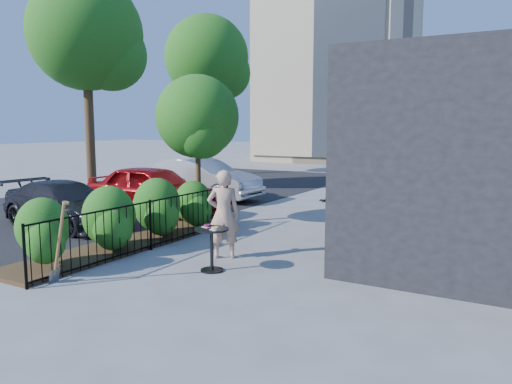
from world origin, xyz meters
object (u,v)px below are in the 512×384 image
Objects in this scene: car_silver at (201,179)px; woman at (224,214)px; cafe_table at (212,242)px; shovel at (58,247)px; patio_tree at (198,122)px; car_red at (154,190)px; street_tree_near at (86,40)px; car_darkgrey at (66,204)px; street_tree_far at (207,63)px.

woman is at bearing -139.91° from car_silver.
shovel reaches higher than cafe_table.
patio_tree is 0.90× the size of car_red.
shovel is at bearing 28.98° from woman.
patio_tree is at bearing -79.06° from woman.
cafe_table is at bearing -32.14° from street_tree_near.
car_darkgrey is (-5.68, 1.39, 0.04)m from cafe_table.
street_tree_far reaches higher than car_silver.
shovel is (8.68, -16.49, -5.27)m from street_tree_far.
patio_tree reaches higher than woman.
woman is (2.44, -2.49, -1.87)m from patio_tree.
shovel is at bearing -124.76° from car_darkgrey.
car_red is 1.06× the size of car_darkgrey.
street_tree_near reaches higher than cafe_table.
car_red is at bearing -24.92° from street_tree_near.
woman is at bearing -29.29° from street_tree_near.
street_tree_near and street_tree_far have the same top height.
car_silver is at bearing 127.45° from cafe_table.
street_tree_far is 1.85× the size of car_silver.
street_tree_far reaches higher than car_red.
street_tree_near reaches higher than shovel.
car_darkgrey is (-5.35, 0.51, -0.30)m from woman.
cafe_table is at bearing -98.16° from car_darkgrey.
car_silver is at bearing 112.21° from shovel.
cafe_table is at bearing 46.97° from shovel.
car_silver is at bearing -84.09° from woman.
street_tree_far reaches higher than shovel.
car_darkgrey is at bearing -145.80° from patio_tree.
street_tree_far is at bearing -86.97° from woman.
shovel is at bearing -44.38° from street_tree_near.
shovel is 0.36× the size of car_darkgrey.
street_tree_near is at bearing -62.79° from woman.
patio_tree is 2.19× the size of woman.
street_tree_near is at bearing -90.00° from street_tree_far.
street_tree_near is 4.61× the size of woman.
car_red is (-2.19, 0.64, -2.02)m from patio_tree.
street_tree_far is 1.90× the size of car_red.
shovel is at bearing -79.53° from patio_tree.
shovel is 6.73m from car_red.
street_tree_far reaches higher than woman.
woman is at bearing 62.49° from shovel.
street_tree_far is at bearing 25.58° from car_darkgrey.
car_darkgrey is (4.78, -5.18, -5.32)m from street_tree_near.
street_tree_near is 13.24m from shovel.
woman is at bearing -124.67° from car_red.
shovel is (0.98, -5.29, -2.12)m from patio_tree.
car_red is at bearing 163.69° from patio_tree.
street_tree_far is 5.61× the size of shovel.
patio_tree reaches higher than car_silver.
street_tree_near is 2.01× the size of car_darkgrey.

